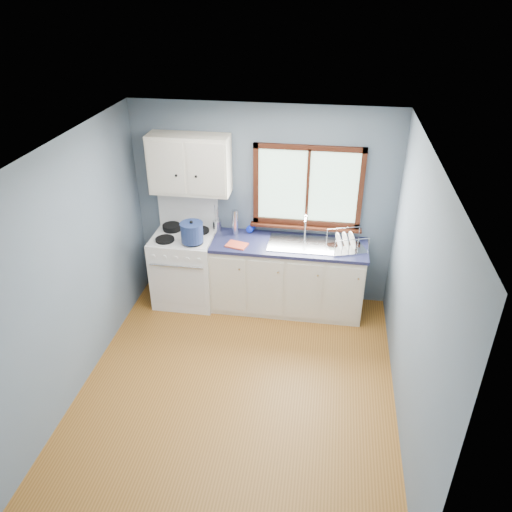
# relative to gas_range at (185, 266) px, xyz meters

# --- Properties ---
(floor) EXTENTS (3.20, 3.60, 0.02)m
(floor) POSITION_rel_gas_range_xyz_m (0.95, -1.47, -0.50)
(floor) COLOR #996023
(floor) RESTS_ON ground
(ceiling) EXTENTS (3.20, 3.60, 0.02)m
(ceiling) POSITION_rel_gas_range_xyz_m (0.95, -1.47, 2.02)
(ceiling) COLOR white
(ceiling) RESTS_ON wall_back
(wall_back) EXTENTS (3.20, 0.02, 2.50)m
(wall_back) POSITION_rel_gas_range_xyz_m (0.95, 0.34, 0.76)
(wall_back) COLOR slate
(wall_back) RESTS_ON ground
(wall_front) EXTENTS (3.20, 0.02, 2.50)m
(wall_front) POSITION_rel_gas_range_xyz_m (0.95, -3.28, 0.76)
(wall_front) COLOR slate
(wall_front) RESTS_ON ground
(wall_left) EXTENTS (0.02, 3.60, 2.50)m
(wall_left) POSITION_rel_gas_range_xyz_m (-0.66, -1.47, 0.76)
(wall_left) COLOR slate
(wall_left) RESTS_ON ground
(wall_right) EXTENTS (0.02, 3.60, 2.50)m
(wall_right) POSITION_rel_gas_range_xyz_m (2.56, -1.47, 0.76)
(wall_right) COLOR slate
(wall_right) RESTS_ON ground
(gas_range) EXTENTS (0.76, 0.69, 1.36)m
(gas_range) POSITION_rel_gas_range_xyz_m (0.00, 0.00, 0.00)
(gas_range) COLOR white
(gas_range) RESTS_ON floor
(base_cabinets) EXTENTS (1.85, 0.60, 0.88)m
(base_cabinets) POSITION_rel_gas_range_xyz_m (1.31, 0.02, -0.08)
(base_cabinets) COLOR beige
(base_cabinets) RESTS_ON floor
(countertop) EXTENTS (1.89, 0.64, 0.04)m
(countertop) POSITION_rel_gas_range_xyz_m (1.31, 0.02, 0.41)
(countertop) COLOR #171A3A
(countertop) RESTS_ON base_cabinets
(sink) EXTENTS (0.84, 0.46, 0.44)m
(sink) POSITION_rel_gas_range_xyz_m (1.49, 0.02, 0.37)
(sink) COLOR silver
(sink) RESTS_ON countertop
(window) EXTENTS (1.36, 0.10, 1.03)m
(window) POSITION_rel_gas_range_xyz_m (1.48, 0.30, 0.98)
(window) COLOR #9EC6A8
(window) RESTS_ON wall_back
(upper_cabinets) EXTENTS (0.95, 0.35, 0.70)m
(upper_cabinets) POSITION_rel_gas_range_xyz_m (0.10, 0.15, 1.31)
(upper_cabinets) COLOR beige
(upper_cabinets) RESTS_ON wall_back
(skillet) EXTENTS (0.35, 0.26, 0.04)m
(skillet) POSITION_rel_gas_range_xyz_m (-0.18, 0.13, 0.49)
(skillet) COLOR black
(skillet) RESTS_ON gas_range
(stockpot) EXTENTS (0.36, 0.36, 0.27)m
(stockpot) POSITION_rel_gas_range_xyz_m (0.17, -0.17, 0.59)
(stockpot) COLOR navy
(stockpot) RESTS_ON gas_range
(utensil_crock) EXTENTS (0.15, 0.15, 0.35)m
(utensil_crock) POSITION_rel_gas_range_xyz_m (0.38, 0.22, 0.50)
(utensil_crock) COLOR silver
(utensil_crock) RESTS_ON countertop
(thermos) EXTENTS (0.08, 0.08, 0.32)m
(thermos) POSITION_rel_gas_range_xyz_m (0.63, 0.16, 0.59)
(thermos) COLOR silver
(thermos) RESTS_ON countertop
(soap_bottle) EXTENTS (0.11, 0.11, 0.23)m
(soap_bottle) POSITION_rel_gas_range_xyz_m (0.79, 0.21, 0.54)
(soap_bottle) COLOR #0F27D7
(soap_bottle) RESTS_ON countertop
(dish_towel) EXTENTS (0.28, 0.23, 0.02)m
(dish_towel) POSITION_rel_gas_range_xyz_m (0.70, -0.13, 0.44)
(dish_towel) COLOR #DE4D31
(dish_towel) RESTS_ON countertop
(dish_rack) EXTENTS (0.50, 0.44, 0.22)m
(dish_rack) POSITION_rel_gas_range_xyz_m (1.98, -0.02, 0.48)
(dish_rack) COLOR silver
(dish_rack) RESTS_ON countertop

